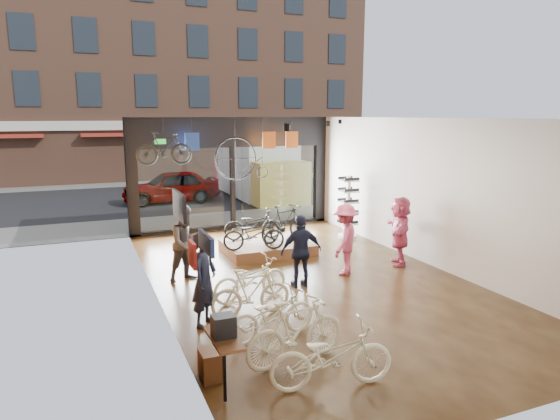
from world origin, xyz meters
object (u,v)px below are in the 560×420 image
display_bike_left (254,234)px  display_bike_right (253,224)px  customer_0 (204,280)px  floor_bike_1 (296,331)px  floor_bike_4 (250,279)px  customer_1 (186,243)px  display_platform (267,247)px  customer_2 (301,251)px  floor_bike_0 (332,356)px  floor_bike_2 (272,314)px  street_car (171,186)px  customer_3 (345,239)px  floor_bike_3 (251,292)px  customer_5 (400,231)px  box_truck (264,170)px  sunglasses_rack (348,207)px  hung_bike (164,149)px  display_bike_mid (285,223)px  penny_farthing (244,160)px

display_bike_left → display_bike_right: 1.18m
customer_0 → floor_bike_1: bearing=-114.4°
display_bike_left → floor_bike_1: bearing=-179.0°
floor_bike_4 → customer_1: customer_1 is taller
display_platform → customer_2: (-0.30, -2.97, 0.69)m
floor_bike_0 → floor_bike_2: floor_bike_0 is taller
street_car → display_bike_right: (0.77, -8.94, 0.02)m
customer_1 → customer_3: 3.82m
floor_bike_3 → display_bike_right: display_bike_right is taller
customer_0 → customer_5: size_ratio=0.98×
display_platform → customer_0: (-2.85, -4.25, 0.74)m
customer_5 → customer_2: bearing=-49.3°
floor_bike_3 → customer_2: size_ratio=0.97×
box_truck → floor_bike_1: 15.47m
floor_bike_0 → display_bike_right: (1.44, 7.55, 0.26)m
floor_bike_1 → customer_0: 2.23m
display_bike_right → customer_5: 4.19m
floor_bike_4 → display_platform: (1.64, 3.31, -0.30)m
street_car → sunglasses_rack: sunglasses_rack is taller
display_bike_left → hung_bike: hung_bike is taller
floor_bike_0 → floor_bike_2: bearing=16.1°
floor_bike_2 → display_platform: (1.91, 5.25, -0.29)m
floor_bike_0 → customer_2: 4.34m
display_platform → display_bike_mid: (0.51, -0.07, 0.69)m
display_platform → sunglasses_rack: bearing=12.1°
display_bike_right → customer_2: (-0.04, -3.46, 0.09)m
display_bike_mid → hung_bike: size_ratio=1.13×
floor_bike_3 → customer_3: 3.42m
street_car → box_truck: box_truck is taller
display_bike_mid → hung_bike: (-3.04, 1.69, 2.09)m
floor_bike_3 → customer_5: size_ratio=0.90×
display_bike_left → display_bike_right: display_bike_right is taller
box_truck → penny_farthing: 7.36m
display_bike_right → customer_2: size_ratio=1.01×
customer_2 → customer_5: 3.16m
sunglasses_rack → hung_bike: size_ratio=1.25×
penny_farthing → street_car: bearing=97.3°
floor_bike_0 → display_bike_mid: 7.35m
floor_bike_1 → customer_3: (2.95, 3.68, 0.34)m
floor_bike_1 → display_bike_right: display_bike_right is taller
floor_bike_0 → floor_bike_1: size_ratio=1.03×
floor_bike_2 → display_bike_mid: 5.73m
floor_bike_3 → customer_5: (4.71, 1.79, 0.41)m
floor_bike_1 → display_bike_left: size_ratio=1.09×
floor_bike_0 → customer_3: size_ratio=1.04×
floor_bike_1 → floor_bike_2: bearing=-6.9°
display_platform → box_truck: bearing=70.2°
floor_bike_0 → customer_5: bearing=-34.3°
display_platform → customer_0: customer_0 is taller
display_bike_left → customer_3: bearing=-124.7°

